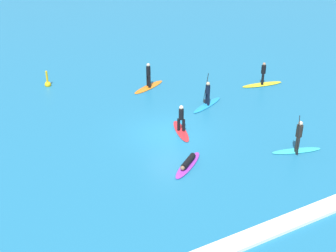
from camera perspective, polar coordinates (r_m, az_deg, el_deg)
name	(u,v)px	position (r m, az deg, el deg)	size (l,w,h in m)	color
ground_plane	(168,133)	(28.00, 0.00, -0.91)	(120.00, 120.00, 0.00)	#1E6B93
surfer_on_purple_board	(188,164)	(24.79, 2.47, -4.67)	(2.73, 2.23, 0.43)	purple
surfer_on_yellow_board	(263,80)	(35.42, 11.64, 5.63)	(3.34, 1.24, 1.79)	yellow
surfer_on_orange_board	(149,81)	(34.25, -2.42, 5.60)	(3.15, 1.96, 1.90)	orange
surfer_on_red_board	(181,125)	(27.97, 1.63, 0.11)	(1.31, 2.87, 1.76)	red
surfer_on_teal_board	(298,142)	(26.84, 15.78, -1.92)	(2.94, 1.45, 2.33)	#33C6CC
surfer_on_blue_board	(207,100)	(31.47, 4.90, 3.29)	(3.15, 1.83, 2.29)	#1E8CD1
marker_buoy	(48,83)	(35.75, -14.68, 5.14)	(0.48, 0.48, 1.31)	yellow
wave_crest	(276,227)	(21.21, 13.28, -12.14)	(17.05, 0.90, 0.18)	white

